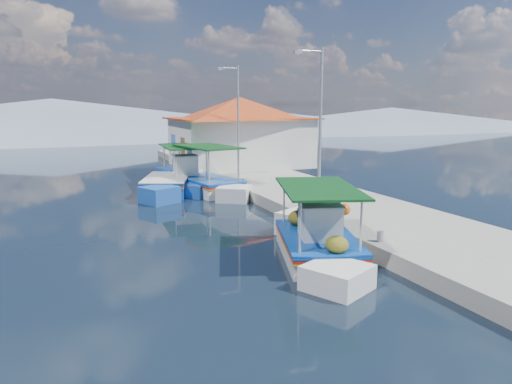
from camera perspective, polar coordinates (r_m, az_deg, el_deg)
name	(u,v)px	position (r m, az deg, el deg)	size (l,w,h in m)	color
ground	(223,245)	(15.55, -3.89, -6.26)	(160.00, 160.00, 0.00)	black
quay	(300,193)	(23.14, 5.25, -0.14)	(5.00, 44.00, 0.50)	gray
bollards	(266,190)	(21.51, 1.24, 0.19)	(0.20, 17.20, 0.30)	#A5A8AD
main_caique	(316,242)	(14.35, 7.07, -5.88)	(3.50, 6.71, 2.33)	silver
caique_green_canopy	(208,185)	(24.64, -5.64, 0.83)	(3.03, 6.93, 2.64)	silver
caique_blue_hull	(166,186)	(24.87, -10.56, 0.67)	(3.63, 6.62, 1.25)	#1B4DA4
caique_far	(185,179)	(26.23, -8.43, 1.51)	(2.36, 7.18, 2.52)	#1B4DA4
harbor_building	(240,131)	(31.16, -1.92, 7.26)	(10.49, 10.49, 4.40)	white
lamp_post_near	(318,120)	(18.60, 7.36, 8.45)	(1.21, 0.14, 6.00)	#A5A8AD
lamp_post_far	(236,115)	(26.78, -2.33, 9.06)	(1.21, 0.14, 6.00)	#A5A8AD
mountain_ridge	(141,122)	(71.08, -13.43, 8.10)	(171.40, 96.00, 5.50)	gray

